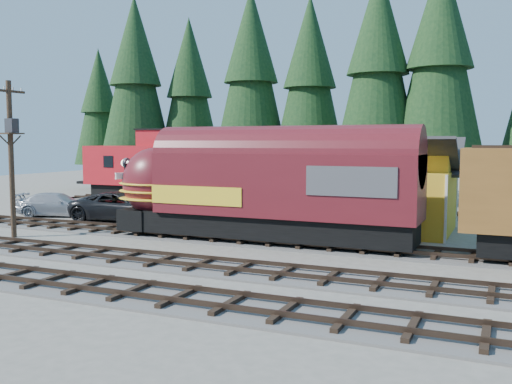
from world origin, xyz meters
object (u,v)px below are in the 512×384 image
at_px(caboose, 147,169).
at_px(utility_pole, 11,149).
at_px(pickup_truck_a, 123,206).
at_px(depot, 343,177).
at_px(pickup_truck_b, 57,205).
at_px(locomotive, 252,191).

bearing_deg(caboose, utility_pole, -77.64).
bearing_deg(caboose, pickup_truck_a, -63.00).
bearing_deg(depot, caboose, 158.25).
bearing_deg(pickup_truck_b, caboose, -20.97).
bearing_deg(locomotive, caboose, 138.70).
relative_size(caboose, pickup_truck_b, 2.00).
bearing_deg(utility_pole, pickup_truck_b, 121.11).
bearing_deg(pickup_truck_b, depot, -101.67).
bearing_deg(caboose, depot, -21.75).
bearing_deg(pickup_truck_a, locomotive, -117.61).
distance_m(caboose, utility_pole, 18.24).
distance_m(depot, pickup_truck_b, 19.30).
xyz_separation_m(locomotive, utility_pole, (-12.05, -3.72, 2.10)).
bearing_deg(depot, pickup_truck_b, -171.69).
relative_size(locomotive, utility_pole, 1.97).
distance_m(locomotive, pickup_truck_b, 16.63).
relative_size(pickup_truck_a, pickup_truck_b, 1.21).
distance_m(caboose, pickup_truck_a, 11.71).
bearing_deg(utility_pole, depot, 36.92).
bearing_deg(pickup_truck_b, utility_pole, -171.39).
distance_m(depot, caboose, 20.24).
bearing_deg(pickup_truck_a, depot, -86.84).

